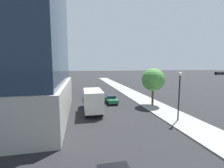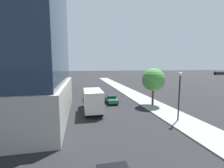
% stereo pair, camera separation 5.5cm
% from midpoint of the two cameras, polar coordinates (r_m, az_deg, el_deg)
% --- Properties ---
extents(sidewalk, '(4.40, 120.00, 0.15)m').
position_cam_midpoint_polar(sidewalk, '(26.54, 16.30, -8.25)').
color(sidewalk, gray).
rests_on(sidewalk, ground).
extents(construction_building, '(16.03, 18.73, 31.16)m').
position_cam_midpoint_polar(construction_building, '(61.51, -25.30, 11.85)').
color(construction_building, '#9E9B93').
rests_on(construction_building, ground).
extents(street_lamp, '(0.44, 0.44, 5.95)m').
position_cam_midpoint_polar(street_lamp, '(20.30, 23.59, -1.74)').
color(street_lamp, black).
rests_on(street_lamp, sidewalk).
extents(street_tree, '(3.83, 3.83, 6.25)m').
position_cam_midpoint_polar(street_tree, '(26.95, 14.92, 1.52)').
color(street_tree, brown).
rests_on(street_tree, sidewalk).
extents(car_green, '(1.76, 4.37, 1.40)m').
position_cam_midpoint_polar(car_green, '(28.54, -0.37, -5.60)').
color(car_green, '#1E6638').
rests_on(car_green, ground).
extents(car_red, '(1.89, 4.70, 1.34)m').
position_cam_midpoint_polar(car_red, '(31.73, -8.54, -4.43)').
color(car_red, red).
rests_on(car_red, ground).
extents(box_truck, '(2.49, 7.47, 3.39)m').
position_cam_midpoint_polar(box_truck, '(23.10, -7.29, -5.71)').
color(box_truck, '#1E4799').
rests_on(box_truck, ground).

